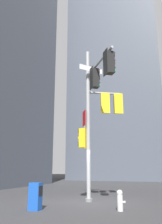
{
  "coord_description": "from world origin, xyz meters",
  "views": [
    {
      "loc": [
        3.43,
        -11.34,
        1.55
      ],
      "look_at": [
        -0.34,
        -0.17,
        4.51
      ],
      "focal_mm": 36.55,
      "sensor_mm": 36.0,
      "label": 1
    }
  ],
  "objects": [
    {
      "name": "ground",
      "position": [
        0.0,
        0.0,
        0.0
      ],
      "size": [
        120.0,
        120.0,
        0.0
      ],
      "primitive_type": "plane",
      "color": "#38383A"
    },
    {
      "name": "building_mid_block",
      "position": [
        -2.48,
        26.78,
        17.83
      ],
      "size": [
        13.97,
        13.97,
        35.66
      ],
      "primitive_type": "cube",
      "color": "#4C5460",
      "rests_on": "ground"
    },
    {
      "name": "signal_pole_assembly",
      "position": [
        0.58,
        -0.31,
        4.72
      ],
      "size": [
        2.52,
        3.76,
        8.06
      ],
      "color": "#9EA0A3",
      "rests_on": "ground"
    },
    {
      "name": "fire_hydrant",
      "position": [
        1.88,
        -2.08,
        0.4
      ],
      "size": [
        0.33,
        0.23,
        0.77
      ],
      "color": "silver",
      "rests_on": "ground"
    },
    {
      "name": "newspaper_box",
      "position": [
        -1.29,
        -2.96,
        0.52
      ],
      "size": [
        0.45,
        0.36,
        1.03
      ],
      "color": "#194CB2",
      "rests_on": "ground"
    }
  ]
}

